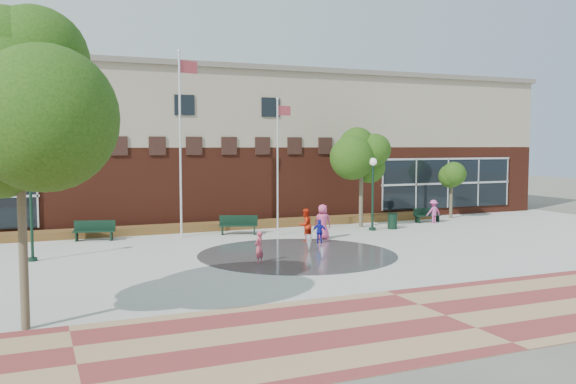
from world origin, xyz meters
name	(u,v)px	position (x,y,z in m)	size (l,w,h in m)	color
ground	(329,268)	(0.00, 0.00, 0.00)	(120.00, 120.00, 0.00)	#666056
plaza_concrete	(288,251)	(0.00, 4.00, 0.00)	(46.00, 18.00, 0.01)	#A8A8A0
paver_band	(446,316)	(0.00, -7.00, 0.00)	(46.00, 6.00, 0.01)	maroon
splash_pad	(297,255)	(0.00, 3.00, 0.00)	(8.40, 8.40, 0.01)	#383A3D
library_building	(205,145)	(0.00, 17.48, 4.64)	(44.40, 10.40, 9.20)	#562215
flower_bed	(234,229)	(0.00, 11.60, 0.00)	(26.00, 1.20, 0.40)	#9E2B1C
flagpole_left	(181,134)	(-3.34, 9.72, 5.19)	(1.06, 0.36, 9.32)	silver
flagpole_right	(278,159)	(1.33, 8.42, 3.93)	(0.86, 0.23, 7.03)	silver
lamp_left	(31,204)	(-10.30, 5.80, 2.31)	(0.39, 0.39, 3.72)	black
lamp_right	(373,186)	(6.71, 8.10, 2.45)	(0.42, 0.42, 3.95)	black
bench_left	(94,235)	(-7.53, 10.27, 0.32)	(2.03, 1.04, 0.98)	black
bench_mid	(238,229)	(-0.46, 9.50, 0.32)	(2.04, 1.23, 0.99)	black
bench_right	(427,218)	(11.52, 9.82, 0.28)	(1.73, 0.55, 0.86)	black
trash_can	(392,221)	(8.02, 8.17, 0.46)	(0.55, 0.55, 0.90)	black
tree_big_left	(18,99)	(-10.51, -3.89, 5.76)	(5.04, 5.04, 8.06)	#4A4030
tree_mid	(361,156)	(6.79, 9.50, 4.00)	(3.25, 3.25, 5.49)	#4A4030
tree_small_right	(451,176)	(14.21, 11.06, 2.66)	(2.13, 2.13, 3.64)	#4A4030
water_jet_a	(309,252)	(0.80, 3.54, 0.00)	(0.36, 0.36, 0.70)	white
water_jet_b	(322,260)	(0.50, 1.66, 0.00)	(0.20, 0.20, 0.44)	white
child_splash	(259,247)	(-2.12, 1.92, 0.64)	(0.46, 0.30, 1.27)	#CA465B
adult_red	(305,225)	(1.83, 6.19, 0.79)	(0.77, 0.60, 1.59)	red
adult_pink	(323,222)	(2.84, 6.34, 0.87)	(0.85, 0.55, 1.74)	#D04476
child_blue	(320,232)	(2.14, 5.24, 0.58)	(0.67, 0.28, 1.15)	#141A9F
person_bench	(433,212)	(11.65, 9.38, 0.70)	(0.90, 0.52, 1.40)	#C64A97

